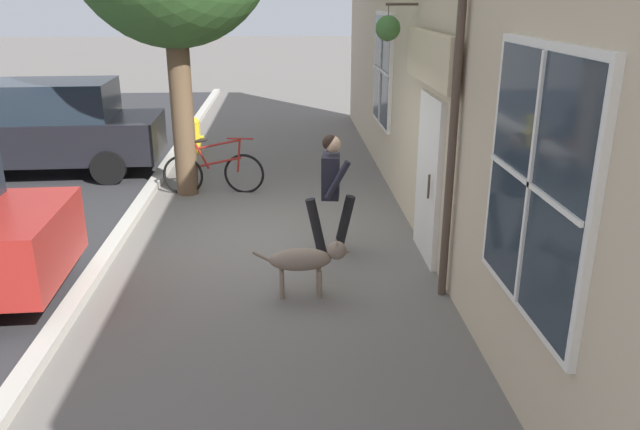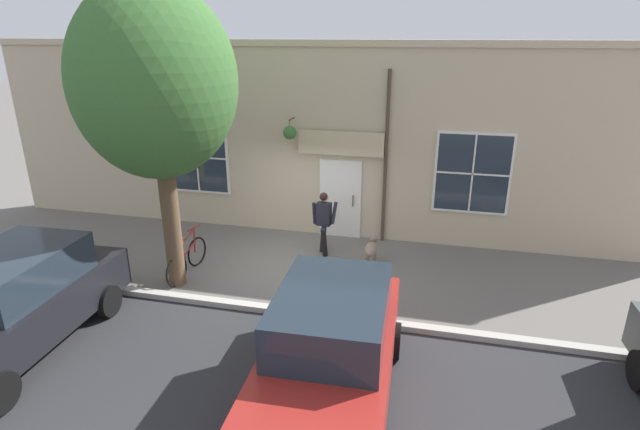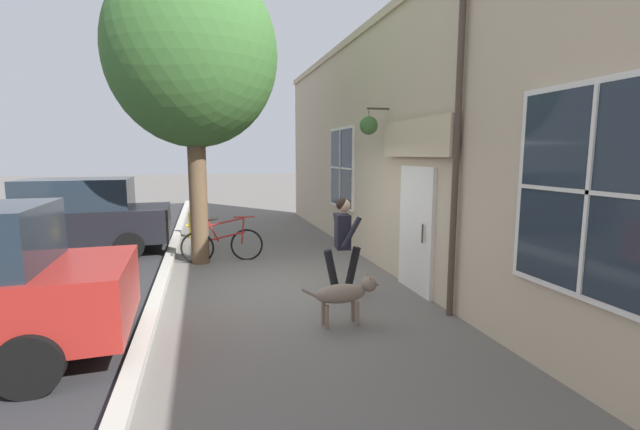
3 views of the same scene
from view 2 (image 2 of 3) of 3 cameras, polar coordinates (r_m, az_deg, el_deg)
The scene contains 9 objects.
ground_plane at distance 11.78m, azimuth -3.63°, elevation -5.95°, with size 90.00×90.00×0.00m, color #66605B.
storefront_facade at distance 13.10m, azimuth -0.76°, elevation 8.41°, with size 0.95×18.00×5.02m.
pedestrian_walking at distance 12.08m, azimuth 0.44°, elevation -0.33°, with size 0.68×0.59×1.60m.
dog_on_leash at distance 11.74m, azimuth 5.90°, elevation -3.77°, with size 1.12×0.29×0.67m.
street_tree_by_curb at distance 10.33m, azimuth -18.19°, elevation 13.85°, with size 3.39×3.05×6.16m.
leaning_bicycle at distance 11.66m, azimuth -14.95°, elevation -4.87°, with size 1.74×0.19×1.00m.
parked_car_nearest_curb at distance 9.98m, azimuth -31.69°, elevation -8.60°, with size 4.36×2.07×1.75m.
parked_car_mid_block at distance 7.42m, azimuth 1.15°, elevation -15.24°, with size 4.36×2.07×1.75m.
fire_hydrant at distance 12.79m, azimuth -28.24°, elevation -4.33°, with size 0.34×0.20×0.77m.
Camera 2 is at (10.09, 3.19, 5.17)m, focal length 28.00 mm.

